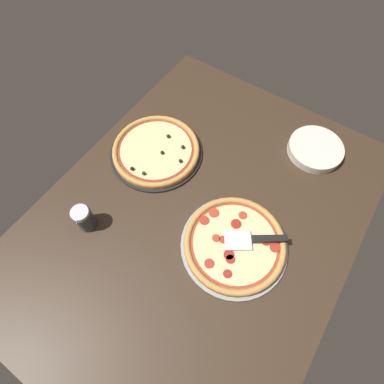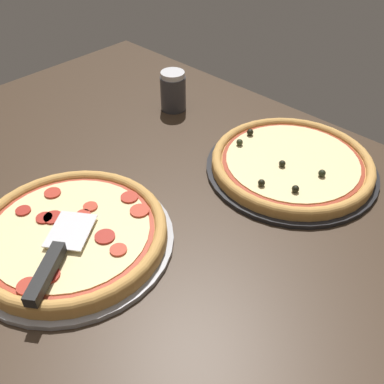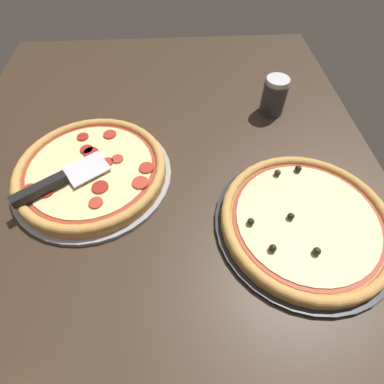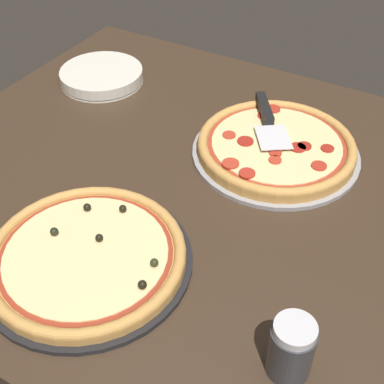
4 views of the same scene
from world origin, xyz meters
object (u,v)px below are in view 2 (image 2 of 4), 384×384
(pizza_front, at_px, (71,233))
(parmesan_shaker, at_px, (173,91))
(serving_spatula, at_px, (52,262))
(pizza_back, at_px, (292,162))

(pizza_front, xyz_separation_m, parmesan_shaker, (-0.22, 0.48, 0.03))
(serving_spatula, distance_m, parmesan_shaker, 0.62)
(serving_spatula, bearing_deg, pizza_back, 78.51)
(parmesan_shaker, bearing_deg, pizza_front, -65.14)
(pizza_front, relative_size, pizza_back, 0.99)
(pizza_front, xyz_separation_m, pizza_back, (0.17, 0.47, -0.00))
(pizza_front, bearing_deg, pizza_back, 70.34)
(serving_spatula, bearing_deg, parmesan_shaker, 116.88)
(pizza_back, height_order, parmesan_shaker, parmesan_shaker)
(pizza_front, height_order, parmesan_shaker, parmesan_shaker)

